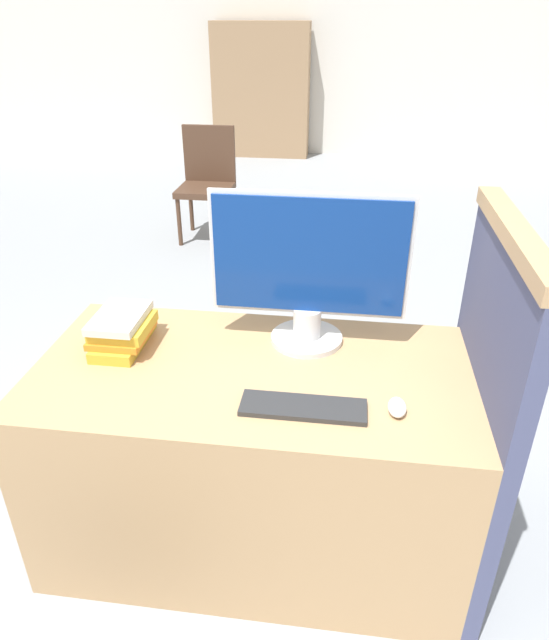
# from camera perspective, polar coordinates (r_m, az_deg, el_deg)

# --- Properties ---
(ground_plane) EXTENTS (20.00, 20.00, 0.00)m
(ground_plane) POSITION_cam_1_polar(r_m,az_deg,el_deg) (2.11, -3.84, -27.65)
(ground_plane) COLOR #93999E
(wall_back) EXTENTS (12.00, 0.06, 2.80)m
(wall_back) POSITION_cam_1_polar(r_m,az_deg,el_deg) (8.12, 6.37, 25.92)
(wall_back) COLOR silver
(wall_back) RESTS_ON ground_plane
(desk) EXTENTS (1.42, 0.75, 0.73)m
(desk) POSITION_cam_1_polar(r_m,az_deg,el_deg) (2.07, -2.14, -13.39)
(desk) COLOR tan
(desk) RESTS_ON ground_plane
(carrel_divider) EXTENTS (0.07, 0.79, 1.24)m
(carrel_divider) POSITION_cam_1_polar(r_m,az_deg,el_deg) (1.95, 19.78, -8.40)
(carrel_divider) COLOR #474C70
(carrel_divider) RESTS_ON ground_plane
(monitor) EXTENTS (0.65, 0.25, 0.53)m
(monitor) POSITION_cam_1_polar(r_m,az_deg,el_deg) (1.88, 3.44, 4.98)
(monitor) COLOR silver
(monitor) RESTS_ON desk
(keyboard) EXTENTS (0.37, 0.11, 0.02)m
(keyboard) POSITION_cam_1_polar(r_m,az_deg,el_deg) (1.67, 2.89, -8.72)
(keyboard) COLOR #2D2D2D
(keyboard) RESTS_ON desk
(mouse) EXTENTS (0.05, 0.09, 0.04)m
(mouse) POSITION_cam_1_polar(r_m,az_deg,el_deg) (1.69, 12.16, -8.52)
(mouse) COLOR white
(mouse) RESTS_ON desk
(book_stack) EXTENTS (0.19, 0.27, 0.12)m
(book_stack) POSITION_cam_1_polar(r_m,az_deg,el_deg) (2.00, -14.99, -1.01)
(book_stack) COLOR gold
(book_stack) RESTS_ON desk
(far_chair) EXTENTS (0.44, 0.44, 0.92)m
(far_chair) POSITION_cam_1_polar(r_m,az_deg,el_deg) (4.99, -6.75, 13.95)
(far_chair) COLOR #4C3323
(far_chair) RESTS_ON ground_plane
(bookshelf_far) EXTENTS (1.25, 0.32, 1.64)m
(bookshelf_far) POSITION_cam_1_polar(r_m,az_deg,el_deg) (8.02, -1.36, 21.89)
(bookshelf_far) COLOR #9E7A56
(bookshelf_far) RESTS_ON ground_plane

